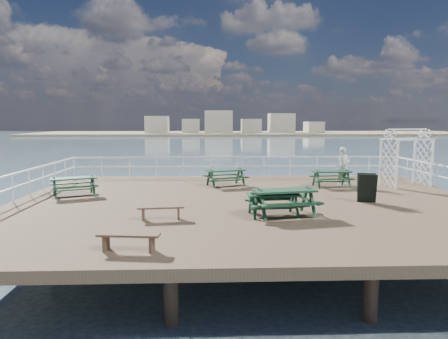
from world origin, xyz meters
TOP-DOWN VIEW (x-y plane):
  - ground at (0.00, 0.00)m, footprint 18.00×14.00m
  - sea_backdrop at (12.54, 134.07)m, footprint 300.00×300.00m
  - railing at (-0.07, 2.57)m, footprint 17.77×13.76m
  - picnic_table_a at (-7.05, 1.31)m, footprint 2.16×1.99m
  - picnic_table_b at (-0.77, 3.57)m, footprint 2.17×1.95m
  - picnic_table_c at (4.11, 3.15)m, footprint 1.80×1.49m
  - picnic_table_d at (0.51, -2.41)m, footprint 1.77×1.47m
  - picnic_table_e at (0.86, -2.42)m, footprint 2.23×1.92m
  - flat_bench_near at (-3.43, -5.80)m, footprint 1.49×0.51m
  - flat_bench_far at (-3.04, -2.80)m, footprint 1.46×0.48m
  - trellis_arbor at (7.60, 3.18)m, footprint 2.39×1.70m
  - sandwich_board at (4.33, -0.46)m, footprint 0.77×0.64m
  - person at (4.80, 3.60)m, footprint 0.76×0.61m

SIDE VIEW (x-z plane):
  - sea_backdrop at x=12.54m, z-range -5.11..4.09m
  - ground at x=0.00m, z-range -0.30..0.00m
  - flat_bench_far at x=-3.04m, z-range 0.10..0.51m
  - flat_bench_near at x=-3.43m, z-range 0.10..0.52m
  - picnic_table_d at x=0.51m, z-range 0.11..0.92m
  - sandwich_board at x=4.33m, z-range -0.01..1.08m
  - picnic_table_c at x=4.11m, z-range 0.12..0.96m
  - picnic_table_a at x=-7.05m, z-range 0.12..0.97m
  - picnic_table_b at x=-0.77m, z-range 0.12..0.99m
  - picnic_table_e at x=0.86m, z-range 0.13..1.10m
  - railing at x=-0.07m, z-range 0.32..1.42m
  - person at x=4.80m, z-range 0.00..1.80m
  - trellis_arbor at x=7.60m, z-range -0.15..2.53m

